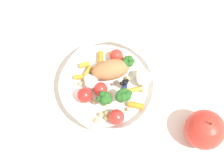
{
  "coord_description": "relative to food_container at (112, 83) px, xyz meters",
  "views": [
    {
      "loc": [
        -0.22,
        0.15,
        0.65
      ],
      "look_at": [
        0.0,
        0.01,
        0.02
      ],
      "focal_mm": 50.42,
      "sensor_mm": 36.0,
      "label": 1
    }
  ],
  "objects": [
    {
      "name": "ground_plane",
      "position": [
        -0.0,
        -0.01,
        -0.03
      ],
      "size": [
        2.4,
        2.4,
        0.0
      ],
      "primitive_type": "plane",
      "color": "silver"
    },
    {
      "name": "loose_apple",
      "position": [
        -0.19,
        -0.1,
        0.01
      ],
      "size": [
        0.08,
        0.08,
        0.09
      ],
      "color": "red",
      "rests_on": "ground_plane"
    },
    {
      "name": "food_container",
      "position": [
        0.0,
        0.0,
        0.0
      ],
      "size": [
        0.22,
        0.22,
        0.06
      ],
      "color": "white",
      "rests_on": "ground_plane"
    }
  ]
}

